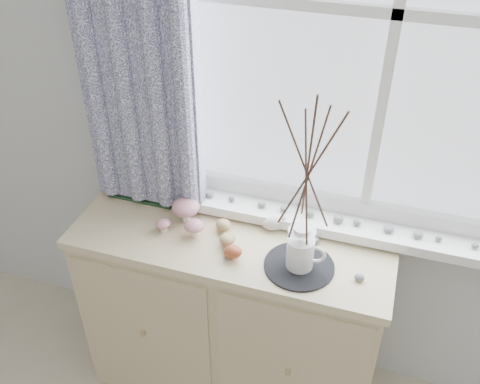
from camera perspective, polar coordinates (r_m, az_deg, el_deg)
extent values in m
cube|color=silver|center=(1.90, 5.68, 9.37)|extent=(4.00, 0.04, 2.60)
cube|color=silver|center=(1.73, 16.55, 18.00)|extent=(1.30, 0.01, 1.40)
cube|color=white|center=(2.03, 12.74, -3.66)|extent=(1.45, 0.16, 0.04)
cube|color=beige|center=(2.30, -0.83, -13.17)|extent=(1.17, 0.43, 0.81)
cube|color=beige|center=(1.99, -0.93, -5.16)|extent=(1.20, 0.45, 0.03)
cube|color=tan|center=(2.25, -10.03, -15.31)|extent=(0.55, 0.01, 0.75)
cube|color=tan|center=(2.12, 5.12, -19.26)|extent=(0.55, 0.01, 0.75)
cylinder|color=white|center=(2.04, -5.75, -2.40)|extent=(0.03, 0.03, 0.07)
ellipsoid|color=maroon|center=(2.02, -5.81, -1.60)|extent=(0.11, 0.11, 0.06)
cylinder|color=white|center=(1.98, -4.89, -4.17)|extent=(0.03, 0.03, 0.05)
ellipsoid|color=maroon|center=(1.96, -4.93, -3.63)|extent=(0.07, 0.07, 0.04)
cylinder|color=white|center=(2.02, -8.16, -3.77)|extent=(0.03, 0.03, 0.04)
ellipsoid|color=maroon|center=(2.00, -8.21, -3.35)|extent=(0.06, 0.06, 0.03)
ellipsoid|color=#A18759|center=(1.93, -1.36, -5.03)|extent=(0.06, 0.04, 0.07)
ellipsoid|color=#A18759|center=(1.99, -1.79, -3.54)|extent=(0.06, 0.04, 0.07)
ellipsoid|color=brown|center=(1.88, -0.79, -6.42)|extent=(0.06, 0.04, 0.07)
cylinder|color=black|center=(1.87, 6.32, -7.84)|extent=(0.25, 0.25, 0.01)
cylinder|color=white|center=(1.83, 6.44, -6.45)|extent=(0.10, 0.10, 0.12)
cone|color=white|center=(1.78, 6.61, -4.64)|extent=(0.09, 0.09, 0.04)
cylinder|color=white|center=(1.77, 6.65, -4.12)|extent=(0.06, 0.06, 0.03)
torus|color=white|center=(1.82, 8.07, -6.64)|extent=(0.07, 0.02, 0.07)
ellipsoid|color=gray|center=(1.86, 5.77, -8.00)|extent=(0.03, 0.03, 0.02)
ellipsoid|color=gray|center=(1.97, 7.97, -5.12)|extent=(0.03, 0.03, 0.02)
ellipsoid|color=gray|center=(1.86, 12.61, -8.88)|extent=(0.03, 0.03, 0.02)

